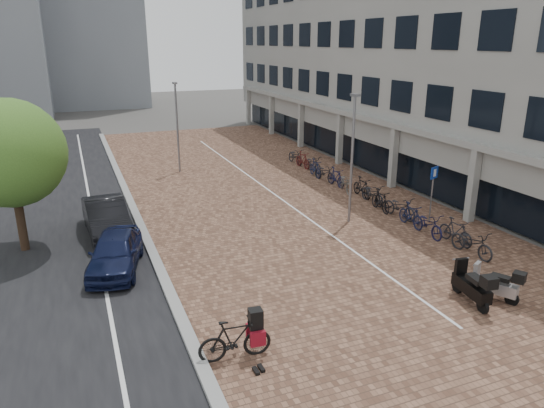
{
  "coord_description": "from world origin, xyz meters",
  "views": [
    {
      "loc": [
        -7.43,
        -12.48,
        7.81
      ],
      "look_at": [
        0.0,
        6.0,
        1.3
      ],
      "focal_mm": 33.09,
      "sensor_mm": 36.0,
      "label": 1
    }
  ],
  "objects": [
    {
      "name": "car_dark",
      "position": [
        -6.5,
        8.49,
        0.75
      ],
      "size": [
        1.85,
        4.63,
        1.5
      ],
      "primitive_type": "imported",
      "rotation": [
        0.0,
        0.0,
        0.06
      ],
      "color": "black",
      "rests_on": "ground"
    },
    {
      "name": "bike_row",
      "position": [
        6.09,
        9.05,
        0.52
      ],
      "size": [
        1.29,
        18.11,
        1.05
      ],
      "color": "black",
      "rests_on": "ground"
    },
    {
      "name": "street_tree",
      "position": [
        -9.56,
        8.06,
        3.74
      ],
      "size": [
        4.04,
        4.04,
        5.88
      ],
      "color": "#382619",
      "rests_on": "ground"
    },
    {
      "name": "scooter_front",
      "position": [
        4.32,
        -1.96,
        0.57
      ],
      "size": [
        1.26,
        1.7,
        1.14
      ],
      "primitive_type": null,
      "rotation": [
        0.0,
        0.0,
        0.5
      ],
      "color": "#B0B0B5",
      "rests_on": "ground"
    },
    {
      "name": "shoes",
      "position": [
        -3.82,
        -2.65,
        0.05
      ],
      "size": [
        0.4,
        0.34,
        0.1
      ],
      "primitive_type": null,
      "rotation": [
        0.0,
        0.0,
        0.04
      ],
      "color": "black",
      "rests_on": "ground"
    },
    {
      "name": "plaza_brick",
      "position": [
        2.0,
        12.0,
        0.01
      ],
      "size": [
        14.5,
        42.0,
        0.04
      ],
      "primitive_type": "cube",
      "color": "brown",
      "rests_on": "ground"
    },
    {
      "name": "lamp_far",
      "position": [
        -1.45,
        17.82,
        2.71
      ],
      "size": [
        0.12,
        0.12,
        5.42
      ],
      "primitive_type": "cylinder",
      "color": "slate",
      "rests_on": "ground"
    },
    {
      "name": "office_building",
      "position": [
        12.97,
        16.0,
        8.44
      ],
      "size": [
        8.4,
        40.0,
        15.0
      ],
      "color": "gray",
      "rests_on": "ground"
    },
    {
      "name": "ground",
      "position": [
        0.0,
        0.0,
        0.0
      ],
      "size": [
        140.0,
        140.0,
        0.0
      ],
      "primitive_type": "plane",
      "color": "#474442",
      "rests_on": "ground"
    },
    {
      "name": "parking_sign",
      "position": [
        7.13,
        4.63,
        1.73
      ],
      "size": [
        0.51,
        0.23,
        2.56
      ],
      "rotation": [
        0.0,
        0.0,
        0.37
      ],
      "color": "slate",
      "rests_on": "ground"
    },
    {
      "name": "scooter_mid",
      "position": [
        3.5,
        -1.86,
        0.63
      ],
      "size": [
        0.84,
        1.9,
        1.26
      ],
      "primitive_type": null,
      "rotation": [
        0.0,
        0.0,
        -0.15
      ],
      "color": "black",
      "rests_on": "ground"
    },
    {
      "name": "parking_line",
      "position": [
        2.2,
        12.0,
        0.04
      ],
      "size": [
        0.1,
        30.0,
        0.0
      ],
      "primitive_type": "cube",
      "color": "white",
      "rests_on": "plaza_brick"
    },
    {
      "name": "curb",
      "position": [
        -5.1,
        12.0,
        0.07
      ],
      "size": [
        0.35,
        42.0,
        0.14
      ],
      "primitive_type": "cube",
      "color": "gray",
      "rests_on": "ground"
    },
    {
      "name": "lamp_near",
      "position": [
        3.73,
        5.97,
        2.82
      ],
      "size": [
        0.12,
        0.12,
        5.64
      ],
      "primitive_type": "cylinder",
      "color": "gray",
      "rests_on": "ground"
    },
    {
      "name": "car_navy",
      "position": [
        -6.5,
        4.74,
        0.69
      ],
      "size": [
        2.56,
        4.31,
        1.38
      ],
      "primitive_type": "imported",
      "rotation": [
        0.0,
        0.0,
        -0.25
      ],
      "color": "#0E1434",
      "rests_on": "ground"
    },
    {
      "name": "street_asphalt",
      "position": [
        -9.0,
        12.0,
        0.01
      ],
      "size": [
        8.0,
        50.0,
        0.03
      ],
      "primitive_type": "cube",
      "color": "black",
      "rests_on": "ground"
    },
    {
      "name": "lane_line",
      "position": [
        -7.0,
        12.0,
        0.02
      ],
      "size": [
        0.12,
        44.0,
        0.0
      ],
      "primitive_type": "cube",
      "color": "white",
      "rests_on": "street_asphalt"
    },
    {
      "name": "hero_bike",
      "position": [
        -4.19,
        -1.9,
        0.6
      ],
      "size": [
        1.95,
        0.7,
        1.35
      ],
      "rotation": [
        0.0,
        0.0,
        1.48
      ],
      "color": "black",
      "rests_on": "ground"
    }
  ]
}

